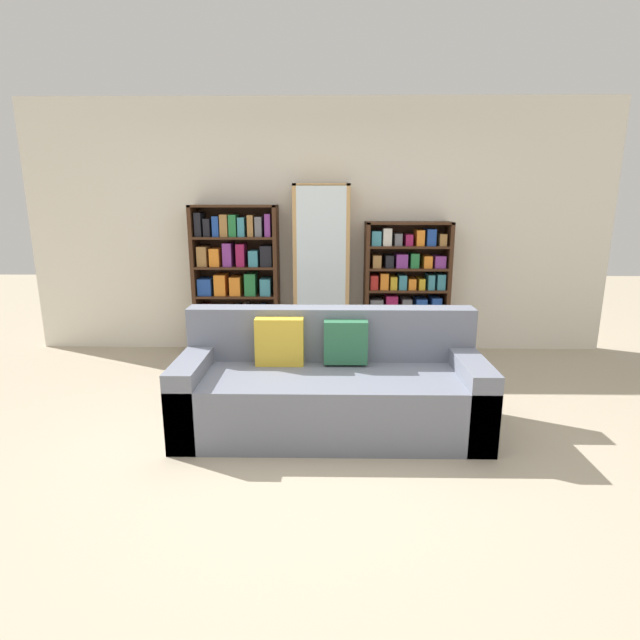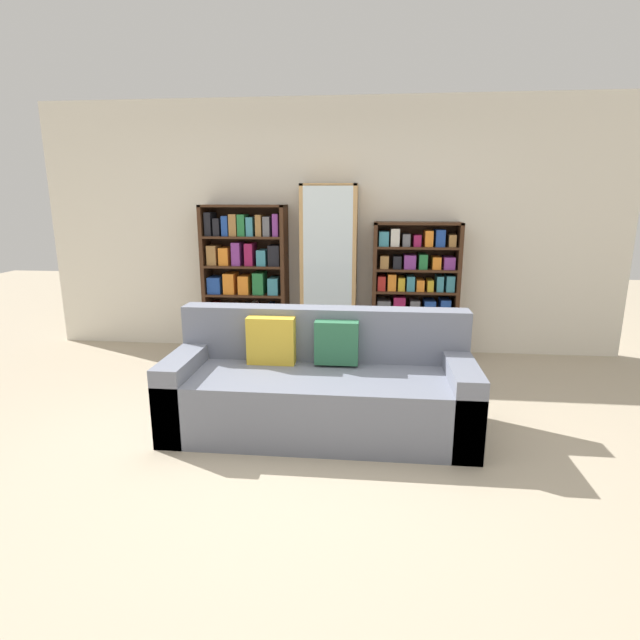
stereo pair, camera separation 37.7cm
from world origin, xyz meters
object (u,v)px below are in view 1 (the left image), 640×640
bookshelf_left (237,283)px  wine_bottle (376,358)px  display_cabinet (321,273)px  bookshelf_right (406,291)px  couch (330,388)px

bookshelf_left → wine_bottle: bookshelf_left is taller
display_cabinet → bookshelf_left: bearing=179.0°
bookshelf_left → bookshelf_right: bearing=0.0°
bookshelf_left → wine_bottle: 1.72m
couch → bookshelf_right: bearing=66.2°
bookshelf_right → couch: bearing=-113.8°
display_cabinet → wine_bottle: 1.13m
display_cabinet → bookshelf_right: bearing=1.1°
bookshelf_right → wine_bottle: (-0.37, -0.66, -0.55)m
couch → bookshelf_left: (-1.01, 1.86, 0.48)m
bookshelf_left → wine_bottle: size_ratio=4.35×
couch → wine_bottle: size_ratio=5.94×
display_cabinet → wine_bottle: display_cabinet is taller
bookshelf_right → wine_bottle: bearing=-118.9°
display_cabinet → bookshelf_right: size_ratio=1.27×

